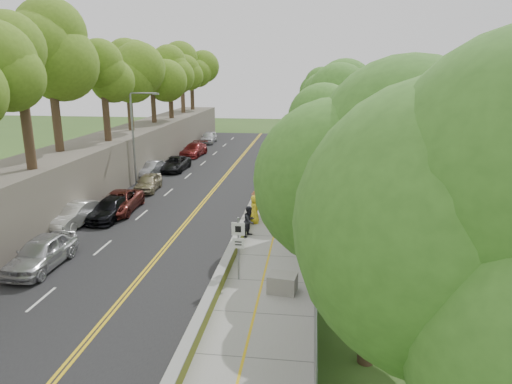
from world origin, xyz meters
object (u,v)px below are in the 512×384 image
Objects in this scene: signpost at (238,242)px; car_2 at (119,202)px; streetlight at (135,132)px; construction_barrel at (311,167)px; person_far at (307,171)px; concrete_block at (282,283)px; painter_0 at (255,209)px; car_0 at (41,253)px; car_1 at (74,215)px.

signpost is 13.89m from car_2.
streetlight reaches higher than construction_barrel.
concrete_block is at bearing 66.96° from person_far.
person_far reaches higher than concrete_block.
person_far reaches higher than car_2.
signpost is 0.60× the size of car_2.
car_2 is 9.83m from painter_0.
construction_barrel is 0.46× the size of painter_0.
construction_barrel is at bearing 61.04° from car_0.
concrete_block is (-1.10, -25.47, -0.01)m from construction_barrel.
streetlight is 8.58m from car_2.
car_1 is (-14.90, -18.18, 0.31)m from construction_barrel.
streetlight is 20.72m from signpost.
car_1 is at bearing -90.74° from streetlight.
streetlight is 6.37× the size of concrete_block.
car_1 is (-0.14, -10.71, -3.85)m from streetlight.
concrete_block is 0.67× the size of person_far.
car_0 is (1.46, -16.91, -3.80)m from streetlight.
painter_0 is (11.21, -8.73, -3.66)m from streetlight.
construction_barrel is at bearing 26.84° from streetlight.
car_0 is 6.40m from car_1.
construction_barrel is 20.03m from car_2.
person_far is (-0.34, -4.04, 0.50)m from construction_barrel.
car_0 is at bearing -71.10° from car_1.
construction_barrel is 25.49m from concrete_block.
construction_barrel is (14.76, 7.47, -4.16)m from streetlight.
streetlight is 14.67m from painter_0.
person_far reaches higher than construction_barrel.
car_2 is 2.76× the size of painter_0.
person_far reaches higher than car_1.
signpost reaches higher than painter_0.
streetlight reaches higher than concrete_block.
streetlight is at bearing 124.08° from signpost.
concrete_block is at bearing -177.61° from painter_0.
car_1 reaches higher than car_2.
streetlight reaches higher than car_1.
construction_barrel is at bearing 44.54° from car_2.
signpost is at bearing 169.66° from painter_0.
car_0 is 0.92× the size of car_2.
concrete_block is 12.25m from car_0.
car_1 is (-11.65, 6.31, -1.17)m from signpost.
person_far is (3.21, 12.16, -0.00)m from painter_0.
person_far is at bearing -94.75° from construction_barrel.
car_2 is (1.46, -7.51, -3.88)m from streetlight.
car_2 is 2.76× the size of person_far.
car_1 is at bearing 152.14° from concrete_block.
construction_barrel is (3.25, 24.48, -1.48)m from signpost.
person_far is at bearing 13.37° from streetlight.
person_far is (2.91, 20.45, -0.98)m from signpost.
person_far is at bearing 87.96° from concrete_block.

